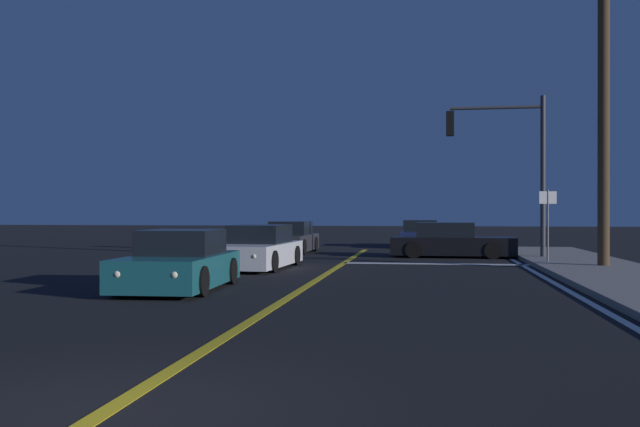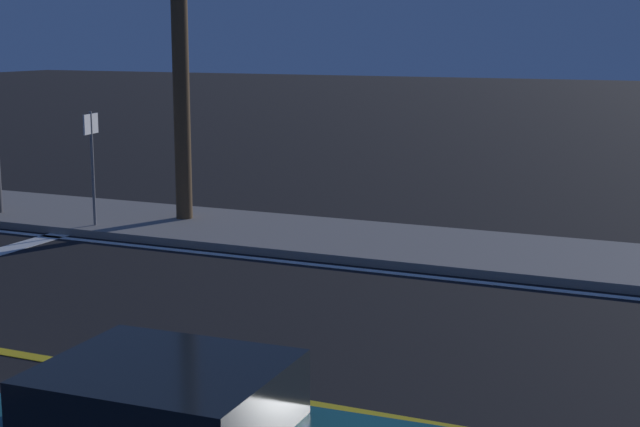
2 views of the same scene
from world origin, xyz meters
The scene contains 12 objects.
ground_plane centered at (0.00, 0.00, 0.00)m, with size 160.00×160.00×0.00m, color black.
lane_line_center centered at (0.00, 9.77, 0.01)m, with size 0.20×33.22×0.01m, color gold.
lane_line_edge_right centered at (5.88, 9.77, 0.01)m, with size 0.16×33.22×0.01m, color white.
stop_bar centered at (3.06, 18.04, 0.01)m, with size 6.13×0.50×0.01m, color white.
car_following_oncoming_teal centered at (-2.75, 9.50, 0.58)m, with size 2.11×4.21×1.34m.
car_distant_tail_black centered at (3.72, 21.68, 0.58)m, with size 4.77×2.00×1.34m.
car_side_waiting_navy centered at (2.47, 29.45, 0.58)m, with size 1.98×4.45×1.34m.
car_lead_oncoming_charcoal centered at (-2.97, 23.57, 0.58)m, with size 1.95×4.40×1.34m.
car_parked_curb_white centered at (-2.39, 15.50, 0.58)m, with size 2.09×4.66×1.34m.
traffic_signal_near_right centered at (5.71, 20.34, 3.92)m, with size 3.52×0.28×5.93m.
utility_pole_right centered at (8.03, 16.29, 5.90)m, with size 1.96×0.34×11.45m.
street_sign_corner centered at (6.63, 17.54, 1.65)m, with size 0.56×0.12×2.46m.
Camera 1 is at (2.77, -5.55, 1.75)m, focal length 39.05 mm.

